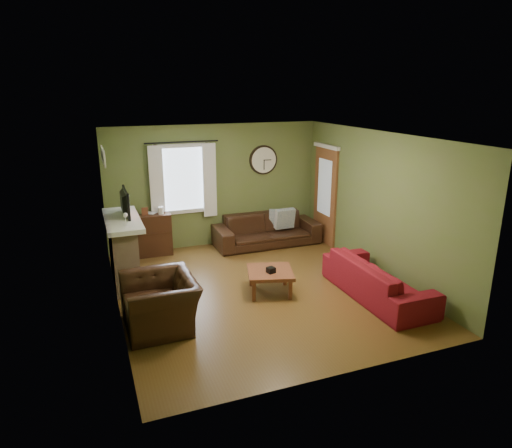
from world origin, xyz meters
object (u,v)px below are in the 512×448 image
object	(u,v)px
bookshelf	(153,235)
sofa_brown	(267,230)
coffee_table	(270,281)
sofa_red	(377,279)
armchair	(160,303)

from	to	relation	value
bookshelf	sofa_brown	bearing A→B (deg)	-4.94
bookshelf	coffee_table	size ratio (longest dim) A/B	1.16
sofa_brown	sofa_red	size ratio (longest dim) A/B	1.05
bookshelf	coffee_table	world-z (taller)	bookshelf
armchair	coffee_table	bearing A→B (deg)	102.67
armchair	coffee_table	xyz separation A→B (m)	(1.90, 0.48, -0.17)
sofa_brown	bookshelf	bearing A→B (deg)	175.06
bookshelf	sofa_brown	distance (m)	2.43
sofa_brown	armchair	size ratio (longest dim) A/B	2.01
bookshelf	sofa_red	xyz separation A→B (m)	(3.12, -3.29, -0.11)
sofa_red	coffee_table	bearing A→B (deg)	63.73
bookshelf	armchair	world-z (taller)	bookshelf
bookshelf	sofa_brown	size ratio (longest dim) A/B	0.38
coffee_table	armchair	bearing A→B (deg)	-165.85
sofa_brown	sofa_red	xyz separation A→B (m)	(0.70, -3.08, -0.02)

